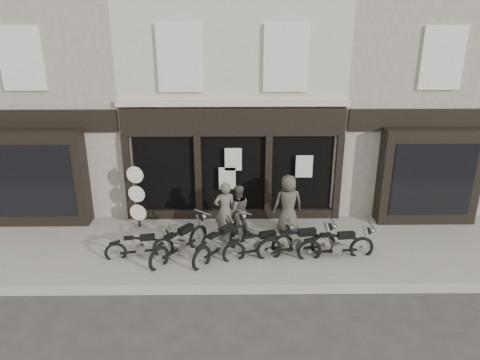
{
  "coord_description": "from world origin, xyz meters",
  "views": [
    {
      "loc": [
        0.06,
        -11.48,
        7.04
      ],
      "look_at": [
        0.2,
        1.6,
        2.0
      ],
      "focal_mm": 35.0,
      "sensor_mm": 36.0,
      "label": 1
    }
  ],
  "objects_px": {
    "motorcycle_1": "(180,245)",
    "advert_sign_post": "(137,199)",
    "motorcycle_4": "(298,245)",
    "motorcycle_3": "(259,247)",
    "man_left": "(225,211)",
    "man_right": "(288,204)",
    "motorcycle_5": "(337,247)",
    "motorcycle_2": "(221,244)",
    "man_centre": "(237,211)",
    "motorcycle_0": "(141,248)"
  },
  "relations": [
    {
      "from": "man_left",
      "to": "man_centre",
      "type": "xyz_separation_m",
      "value": [
        0.38,
        0.22,
        -0.09
      ]
    },
    {
      "from": "motorcycle_3",
      "to": "man_left",
      "type": "relative_size",
      "value": 1.14
    },
    {
      "from": "man_centre",
      "to": "motorcycle_4",
      "type": "bearing_deg",
      "value": 129.62
    },
    {
      "from": "motorcycle_3",
      "to": "man_centre",
      "type": "bearing_deg",
      "value": 98.12
    },
    {
      "from": "motorcycle_0",
      "to": "motorcycle_4",
      "type": "distance_m",
      "value": 4.53
    },
    {
      "from": "motorcycle_3",
      "to": "man_centre",
      "type": "relative_size",
      "value": 1.27
    },
    {
      "from": "man_centre",
      "to": "motorcycle_3",
      "type": "bearing_deg",
      "value": 101.9
    },
    {
      "from": "motorcycle_4",
      "to": "man_left",
      "type": "relative_size",
      "value": 1.28
    },
    {
      "from": "motorcycle_0",
      "to": "man_right",
      "type": "relative_size",
      "value": 1.04
    },
    {
      "from": "advert_sign_post",
      "to": "motorcycle_1",
      "type": "bearing_deg",
      "value": -38.06
    },
    {
      "from": "man_left",
      "to": "man_right",
      "type": "relative_size",
      "value": 0.98
    },
    {
      "from": "motorcycle_2",
      "to": "man_left",
      "type": "bearing_deg",
      "value": 33.04
    },
    {
      "from": "motorcycle_5",
      "to": "man_left",
      "type": "xyz_separation_m",
      "value": [
        -3.22,
        1.19,
        0.61
      ]
    },
    {
      "from": "motorcycle_4",
      "to": "advert_sign_post",
      "type": "bearing_deg",
      "value": 149.86
    },
    {
      "from": "motorcycle_5",
      "to": "man_right",
      "type": "xyz_separation_m",
      "value": [
        -1.24,
        1.68,
        0.63
      ]
    },
    {
      "from": "man_left",
      "to": "man_right",
      "type": "distance_m",
      "value": 2.04
    },
    {
      "from": "motorcycle_1",
      "to": "motorcycle_4",
      "type": "distance_m",
      "value": 3.4
    },
    {
      "from": "motorcycle_4",
      "to": "motorcycle_5",
      "type": "xyz_separation_m",
      "value": [
        1.11,
        -0.11,
        -0.02
      ]
    },
    {
      "from": "motorcycle_0",
      "to": "motorcycle_4",
      "type": "xyz_separation_m",
      "value": [
        4.53,
        -0.0,
        0.08
      ]
    },
    {
      "from": "motorcycle_1",
      "to": "man_right",
      "type": "relative_size",
      "value": 1.07
    },
    {
      "from": "motorcycle_5",
      "to": "man_right",
      "type": "relative_size",
      "value": 1.2
    },
    {
      "from": "motorcycle_4",
      "to": "man_right",
      "type": "relative_size",
      "value": 1.26
    },
    {
      "from": "motorcycle_0",
      "to": "motorcycle_1",
      "type": "height_order",
      "value": "motorcycle_1"
    },
    {
      "from": "motorcycle_5",
      "to": "man_left",
      "type": "distance_m",
      "value": 3.49
    },
    {
      "from": "man_right",
      "to": "man_left",
      "type": "bearing_deg",
      "value": 4.33
    },
    {
      "from": "motorcycle_0",
      "to": "motorcycle_5",
      "type": "relative_size",
      "value": 0.86
    },
    {
      "from": "man_left",
      "to": "man_right",
      "type": "xyz_separation_m",
      "value": [
        1.98,
        0.49,
        0.01
      ]
    },
    {
      "from": "motorcycle_1",
      "to": "motorcycle_3",
      "type": "bearing_deg",
      "value": -54.38
    },
    {
      "from": "motorcycle_0",
      "to": "motorcycle_3",
      "type": "bearing_deg",
      "value": -12.09
    },
    {
      "from": "motorcycle_4",
      "to": "man_right",
      "type": "bearing_deg",
      "value": 85.45
    },
    {
      "from": "man_centre",
      "to": "man_left",
      "type": "bearing_deg",
      "value": 16.28
    },
    {
      "from": "motorcycle_1",
      "to": "advert_sign_post",
      "type": "distance_m",
      "value": 2.46
    },
    {
      "from": "motorcycle_0",
      "to": "man_centre",
      "type": "distance_m",
      "value": 3.14
    },
    {
      "from": "motorcycle_2",
      "to": "advert_sign_post",
      "type": "distance_m",
      "value": 3.33
    },
    {
      "from": "motorcycle_4",
      "to": "man_left",
      "type": "xyz_separation_m",
      "value": [
        -2.11,
        1.09,
        0.59
      ]
    },
    {
      "from": "motorcycle_4",
      "to": "motorcycle_3",
      "type": "bearing_deg",
      "value": 171.93
    },
    {
      "from": "motorcycle_4",
      "to": "man_centre",
      "type": "distance_m",
      "value": 2.22
    },
    {
      "from": "man_right",
      "to": "advert_sign_post",
      "type": "bearing_deg",
      "value": -12.95
    },
    {
      "from": "motorcycle_1",
      "to": "motorcycle_4",
      "type": "relative_size",
      "value": 0.85
    },
    {
      "from": "motorcycle_3",
      "to": "man_centre",
      "type": "height_order",
      "value": "man_centre"
    },
    {
      "from": "motorcycle_0",
      "to": "motorcycle_2",
      "type": "xyz_separation_m",
      "value": [
        2.32,
        0.06,
        0.08
      ]
    },
    {
      "from": "motorcycle_3",
      "to": "man_left",
      "type": "distance_m",
      "value": 1.63
    },
    {
      "from": "advert_sign_post",
      "to": "man_right",
      "type": "bearing_deg",
      "value": 8.11
    },
    {
      "from": "motorcycle_3",
      "to": "motorcycle_2",
      "type": "bearing_deg",
      "value": 158.2
    },
    {
      "from": "motorcycle_2",
      "to": "advert_sign_post",
      "type": "bearing_deg",
      "value": 94.99
    },
    {
      "from": "motorcycle_2",
      "to": "motorcycle_4",
      "type": "distance_m",
      "value": 2.21
    },
    {
      "from": "man_right",
      "to": "motorcycle_5",
      "type": "bearing_deg",
      "value": 117.03
    },
    {
      "from": "motorcycle_1",
      "to": "motorcycle_2",
      "type": "distance_m",
      "value": 1.19
    },
    {
      "from": "motorcycle_2",
      "to": "motorcycle_1",
      "type": "bearing_deg",
      "value": 128.68
    },
    {
      "from": "motorcycle_2",
      "to": "motorcycle_4",
      "type": "height_order",
      "value": "motorcycle_4"
    }
  ]
}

